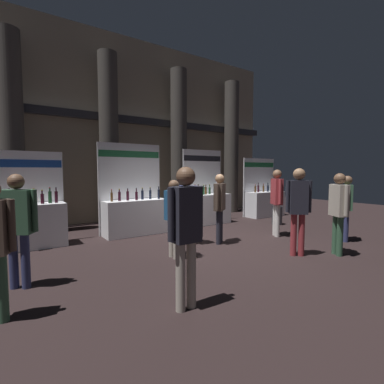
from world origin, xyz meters
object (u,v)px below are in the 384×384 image
object	(u,v)px
visitor_1	(298,204)
visitor_3	(277,196)
exhibitor_booth_2	(207,205)
trash_bin	(277,216)
visitor_9	(188,204)
exhibitor_booth_0	(31,222)
visitor_4	(347,202)
visitor_2	(220,202)
visitor_8	(339,207)
visitor_6	(174,212)
exhibitor_booth_1	(135,212)
visitor_0	(18,220)
visitor_7	(186,225)
exhibitor_booth_3	(264,201)

from	to	relation	value
visitor_1	visitor_3	size ratio (longest dim) A/B	1.01
exhibitor_booth_2	trash_bin	xyz separation A→B (m)	(1.77, -1.45, -0.32)
visitor_9	exhibitor_booth_0	bearing A→B (deg)	-141.79
trash_bin	visitor_4	bearing A→B (deg)	-99.39
visitor_2	visitor_8	bearing A→B (deg)	-94.81
exhibitor_booth_0	trash_bin	distance (m)	7.09
exhibitor_booth_0	visitor_6	distance (m)	3.44
exhibitor_booth_1	visitor_8	world-z (taller)	exhibitor_booth_1
trash_bin	visitor_8	size ratio (longest dim) A/B	0.35
visitor_0	visitor_1	xyz separation A→B (m)	(4.86, -1.37, 0.05)
visitor_7	visitor_0	bearing A→B (deg)	130.43
visitor_2	visitor_6	bearing A→B (deg)	155.42
exhibitor_booth_1	exhibitor_booth_2	size ratio (longest dim) A/B	1.02
exhibitor_booth_3	visitor_8	distance (m)	5.16
exhibitor_booth_2	visitor_9	size ratio (longest dim) A/B	1.51
exhibitor_booth_2	visitor_4	distance (m)	4.13
exhibitor_booth_0	visitor_4	size ratio (longest dim) A/B	1.36
visitor_0	visitor_8	distance (m)	5.88
exhibitor_booth_0	visitor_1	xyz separation A→B (m)	(4.49, -3.86, 0.48)
exhibitor_booth_2	visitor_0	xyz separation A→B (m)	(-5.56, -2.57, 0.42)
visitor_4	visitor_8	size ratio (longest dim) A/B	0.96
visitor_4	visitor_0	bearing A→B (deg)	-40.19
visitor_0	visitor_6	xyz separation A→B (m)	(2.68, -0.03, -0.09)
visitor_3	visitor_6	bearing A→B (deg)	123.54
visitor_0	visitor_7	xyz separation A→B (m)	(1.69, -1.96, 0.05)
exhibitor_booth_0	trash_bin	xyz separation A→B (m)	(6.95, -1.38, -0.30)
visitor_4	exhibitor_booth_1	bearing A→B (deg)	-72.54
visitor_2	visitor_3	distance (m)	1.79
visitor_3	visitor_7	xyz separation A→B (m)	(-4.26, -2.02, 0.01)
exhibitor_booth_3	visitor_3	xyz separation A→B (m)	(-2.37, -2.48, 0.50)
visitor_1	visitor_2	distance (m)	1.83
visitor_0	visitor_6	size ratio (longest dim) A/B	1.09
exhibitor_booth_1	trash_bin	size ratio (longest dim) A/B	4.27
visitor_7	visitor_6	bearing A→B (deg)	62.63
visitor_0	visitor_9	world-z (taller)	visitor_0
exhibitor_booth_2	visitor_4	world-z (taller)	exhibitor_booth_2
exhibitor_booth_3	visitor_7	bearing A→B (deg)	-145.85
visitor_0	visitor_3	distance (m)	5.95
exhibitor_booth_3	visitor_3	size ratio (longest dim) A/B	1.25
exhibitor_booth_1	visitor_2	world-z (taller)	exhibitor_booth_1
visitor_3	visitor_9	xyz separation A→B (m)	(-2.43, 0.66, -0.10)
trash_bin	visitor_1	world-z (taller)	visitor_1
trash_bin	visitor_4	distance (m)	2.56
exhibitor_booth_0	visitor_9	world-z (taller)	exhibitor_booth_0
exhibitor_booth_1	visitor_6	world-z (taller)	exhibitor_booth_1
visitor_2	exhibitor_booth_1	bearing A→B (deg)	83.06
exhibitor_booth_1	visitor_9	world-z (taller)	exhibitor_booth_1
exhibitor_booth_1	trash_bin	distance (m)	4.62
visitor_7	visitor_9	distance (m)	3.24
exhibitor_booth_0	visitor_6	size ratio (longest dim) A/B	1.41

